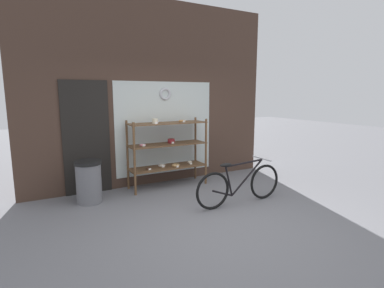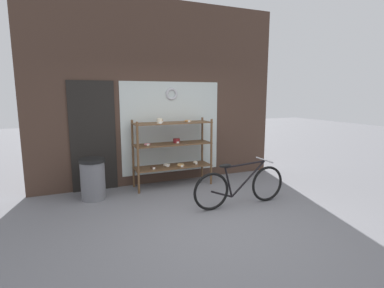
% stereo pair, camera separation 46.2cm
% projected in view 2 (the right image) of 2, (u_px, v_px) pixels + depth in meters
% --- Properties ---
extents(ground_plane, '(30.00, 30.00, 0.00)m').
position_uv_depth(ground_plane, '(212.00, 224.00, 4.33)').
color(ground_plane, slate).
extents(storefront_facade, '(5.20, 0.13, 3.70)m').
position_uv_depth(storefront_facade, '(160.00, 97.00, 6.13)').
color(storefront_facade, '#473328').
rests_on(storefront_facade, ground_plane).
extents(display_case, '(1.56, 0.49, 1.39)m').
position_uv_depth(display_case, '(173.00, 146.00, 6.00)').
color(display_case, brown).
rests_on(display_case, ground_plane).
extents(bicycle, '(1.71, 0.46, 0.75)m').
position_uv_depth(bicycle, '(240.00, 186.00, 4.98)').
color(bicycle, black).
rests_on(bicycle, ground_plane).
extents(trash_bin, '(0.45, 0.45, 0.73)m').
position_uv_depth(trash_bin, '(93.00, 177.00, 5.28)').
color(trash_bin, slate).
rests_on(trash_bin, ground_plane).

